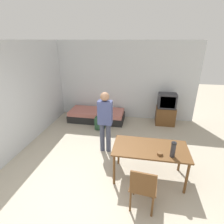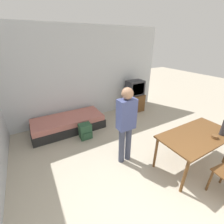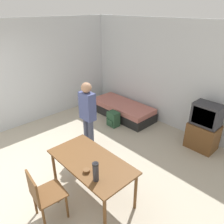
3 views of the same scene
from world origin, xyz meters
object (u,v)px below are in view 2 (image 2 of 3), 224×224
at_px(tv, 134,97).
at_px(backpack, 85,131).
at_px(daybed, 69,124).
at_px(dining_table, 197,138).
at_px(mate_bowl, 215,137).
at_px(person_standing, 126,122).
at_px(thermos_flask, 224,127).

height_order(tv, backpack, tv).
relative_size(daybed, dining_table, 1.32).
height_order(dining_table, mate_bowl, mate_bowl).
bearing_deg(mate_bowl, backpack, 128.07).
distance_m(person_standing, thermos_flask, 1.76).
height_order(tv, mate_bowl, tv).
bearing_deg(dining_table, thermos_flask, -29.48).
bearing_deg(daybed, person_standing, -68.55).
bearing_deg(mate_bowl, thermos_flask, -0.55).
relative_size(daybed, backpack, 4.78).
bearing_deg(thermos_flask, mate_bowl, 179.45).
relative_size(daybed, tv, 1.78).
xyz_separation_m(tv, dining_table, (-0.60, -2.68, 0.14)).
height_order(mate_bowl, backpack, mate_bowl).
bearing_deg(dining_table, person_standing, 144.42).
bearing_deg(mate_bowl, daybed, 125.10).
bearing_deg(thermos_flask, person_standing, 145.94).
xyz_separation_m(tv, mate_bowl, (-0.44, -2.89, 0.24)).
relative_size(dining_table, mate_bowl, 14.21).
distance_m(tv, person_standing, 2.57).
xyz_separation_m(person_standing, thermos_flask, (1.46, -0.99, -0.03)).
relative_size(tv, backpack, 2.68).
relative_size(dining_table, thermos_flask, 4.98).
distance_m(tv, thermos_flask, 2.93).
height_order(thermos_flask, mate_bowl, thermos_flask).
bearing_deg(daybed, mate_bowl, -54.90).
xyz_separation_m(daybed, person_standing, (0.70, -1.78, 0.73)).
relative_size(daybed, thermos_flask, 6.58).
xyz_separation_m(thermos_flask, backpack, (-1.89, 2.14, -0.69)).
bearing_deg(daybed, tv, 3.12).
height_order(thermos_flask, backpack, thermos_flask).
relative_size(person_standing, mate_bowl, 15.35).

